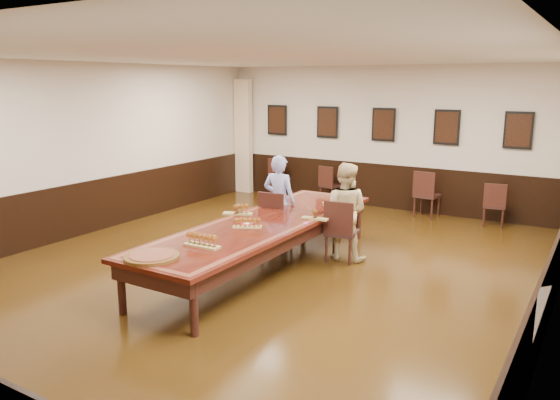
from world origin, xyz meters
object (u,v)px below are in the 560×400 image
Objects in this scene: chair_woman at (342,230)px; person_woman at (344,211)px; chair_man at (276,219)px; spare_chair_d at (494,204)px; person_man at (279,201)px; spare_chair_c at (427,194)px; spare_chair_a at (281,177)px; spare_chair_b at (331,184)px; conference_table at (263,231)px; carved_platter at (152,257)px.

person_woman reaches higher than chair_woman.
chair_man is 1.13× the size of spare_chair_d.
person_man is (-1.29, 0.18, 0.30)m from chair_woman.
spare_chair_c is at bearing -102.74° from chair_woman.
spare_chair_c is (3.78, -0.19, 0.01)m from spare_chair_a.
spare_chair_c is at bearing -172.71° from spare_chair_b.
spare_chair_b is 0.18× the size of conference_table.
spare_chair_d is 1.25× the size of carved_platter.
spare_chair_b is at bearing -68.76° from person_woman.
spare_chair_b is at bearing 104.10° from conference_table.
person_woman is at bearing 89.94° from spare_chair_c.
chair_woman is 0.63× the size of person_man.
conference_table is 2.19m from carved_platter.
spare_chair_d is (5.15, -0.25, -0.04)m from spare_chair_a.
spare_chair_a is 5.16m from spare_chair_d.
person_woman is (1.27, 0.04, 0.29)m from chair_man.
chair_woman is 4.30m from spare_chair_b.
chair_woman is 1.34m from person_man.
spare_chair_c is 0.20× the size of conference_table.
spare_chair_d is at bearing -177.08° from spare_chair_c.
conference_table is at bearing 44.81° from person_woman.
spare_chair_b is (-2.06, 3.77, -0.06)m from chair_woman.
conference_table is (-0.86, -1.00, 0.10)m from chair_woman.
carved_platter is (-1.35, -6.78, 0.27)m from spare_chair_c.
spare_chair_b is 2.37m from spare_chair_c.
spare_chair_c is 3.80m from person_man.
person_man reaches higher than chair_man.
person_woman is (-1.69, -3.45, 0.35)m from spare_chair_d.
chair_man is at bearing 94.13° from carved_platter.
person_man reaches higher than spare_chair_a.
spare_chair_a is 7.39m from carved_platter.
person_man reaches higher than carved_platter.
spare_chair_a is 4.24m from person_man.
spare_chair_d is 0.56× the size of person_woman.
spare_chair_c reaches higher than spare_chair_b.
spare_chair_c reaches higher than spare_chair_a.
chair_woman is 0.20× the size of conference_table.
conference_table is at bearing 85.08° from carved_platter.
carved_platter is at bearing 64.62° from person_woman.
person_man is (2.18, -3.62, 0.32)m from spare_chair_a.
person_man reaches higher than spare_chair_b.
person_woman is (2.04, -3.67, 0.34)m from spare_chair_b.
carved_platter is (1.01, -6.95, 0.33)m from spare_chair_b.
chair_woman is at bearing 49.40° from conference_table.
spare_chair_c is 1.41× the size of carved_platter.
spare_chair_a is 0.19× the size of conference_table.
chair_woman reaches higher than spare_chair_c.
carved_platter is (-1.03, -3.28, -0.02)m from person_woman.
chair_man is 1.00× the size of chair_woman.
person_woman is (1.28, -0.07, -0.01)m from person_man.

